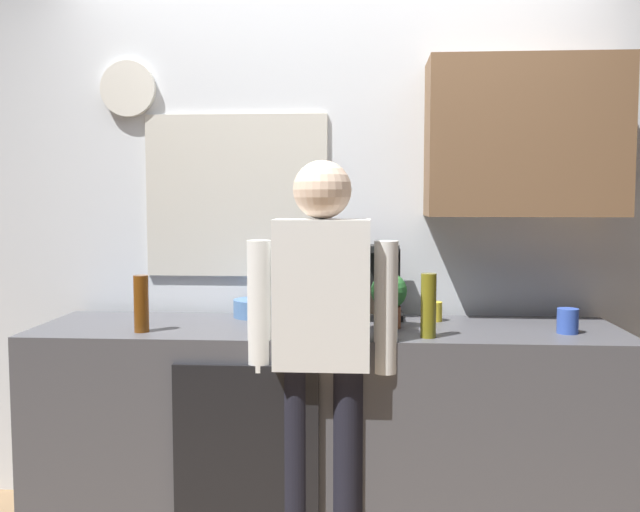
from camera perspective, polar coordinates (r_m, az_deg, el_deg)
kitchen_counter at (r=3.11m, az=0.54°, el=-14.03°), size 2.45×0.64×0.92m
dishwasher_panel at (r=2.85m, az=-5.98°, el=-16.85°), size 0.56×0.02×0.83m
back_wall_assembly at (r=3.34m, az=2.87°, el=3.09°), size 4.05×0.42×2.60m
coffee_maker at (r=3.21m, az=4.85°, el=-2.35°), size 0.20×0.20×0.33m
bottle_dark_sauce at (r=2.99m, az=1.91°, el=-3.96°), size 0.06×0.06×0.18m
bottle_red_vinegar at (r=3.11m, az=-1.39°, el=-3.24°), size 0.06×0.06×0.22m
bottle_olive_oil at (r=2.77m, az=8.72°, el=-3.97°), size 0.06×0.06×0.25m
bottle_amber_beer at (r=2.94m, az=-14.19°, el=-3.75°), size 0.06×0.06×0.23m
cup_blue_mug at (r=3.01m, az=19.31°, el=-4.96°), size 0.08×0.08×0.10m
cup_yellow_cup at (r=3.16m, az=9.16°, el=-4.43°), size 0.07×0.07×0.08m
mixing_bowl at (r=3.24m, az=-5.03°, el=-4.20°), size 0.22×0.22×0.08m
potted_plant at (r=2.96m, az=5.57°, el=-3.26°), size 0.15×0.15×0.23m
person_at_sink at (r=2.70m, az=0.17°, el=-6.23°), size 0.57×0.22×1.60m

